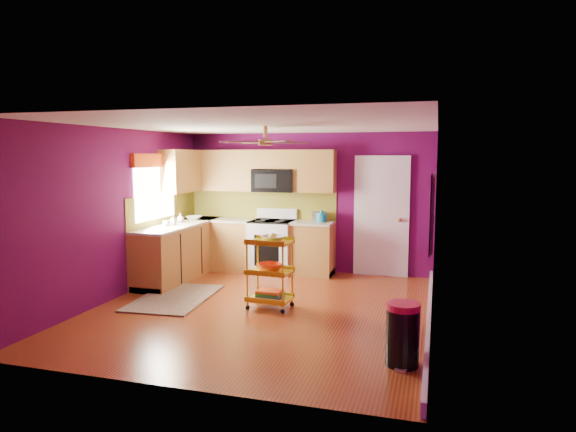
% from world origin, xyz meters
% --- Properties ---
extents(ground, '(5.00, 5.00, 0.00)m').
position_xyz_m(ground, '(0.00, 0.00, 0.00)').
color(ground, maroon).
rests_on(ground, ground).
extents(room_envelope, '(4.54, 5.04, 2.52)m').
position_xyz_m(room_envelope, '(0.03, 0.00, 1.63)').
color(room_envelope, '#570947').
rests_on(room_envelope, ground).
extents(lower_cabinets, '(2.81, 2.31, 0.94)m').
position_xyz_m(lower_cabinets, '(-1.35, 1.82, 0.43)').
color(lower_cabinets, olive).
rests_on(lower_cabinets, ground).
extents(electric_range, '(0.76, 0.66, 1.13)m').
position_xyz_m(electric_range, '(-0.55, 2.17, 0.48)').
color(electric_range, white).
rests_on(electric_range, ground).
extents(upper_cabinetry, '(2.80, 2.30, 1.26)m').
position_xyz_m(upper_cabinetry, '(-1.24, 2.17, 1.80)').
color(upper_cabinetry, olive).
rests_on(upper_cabinetry, ground).
extents(left_window, '(0.08, 1.35, 1.08)m').
position_xyz_m(left_window, '(-2.22, 1.05, 1.74)').
color(left_window, white).
rests_on(left_window, ground).
extents(panel_door, '(0.95, 0.11, 2.15)m').
position_xyz_m(panel_door, '(1.35, 2.47, 1.02)').
color(panel_door, white).
rests_on(panel_door, ground).
extents(right_wall_art, '(0.04, 2.74, 1.04)m').
position_xyz_m(right_wall_art, '(2.23, -0.34, 1.44)').
color(right_wall_art, black).
rests_on(right_wall_art, ground).
extents(ceiling_fan, '(1.01, 1.01, 0.26)m').
position_xyz_m(ceiling_fan, '(0.00, 0.20, 2.29)').
color(ceiling_fan, '#BF8C3F').
rests_on(ceiling_fan, ground).
extents(shag_rug, '(1.11, 1.68, 0.02)m').
position_xyz_m(shag_rug, '(-1.40, 0.13, 0.01)').
color(shag_rug, black).
rests_on(shag_rug, ground).
extents(rolling_cart, '(0.61, 0.47, 1.05)m').
position_xyz_m(rolling_cart, '(0.10, 0.08, 0.54)').
color(rolling_cart, gold).
rests_on(rolling_cart, ground).
extents(trash_can, '(0.38, 0.40, 0.64)m').
position_xyz_m(trash_can, '(1.98, -1.40, 0.32)').
color(trash_can, black).
rests_on(trash_can, ground).
extents(teal_kettle, '(0.18, 0.18, 0.21)m').
position_xyz_m(teal_kettle, '(0.34, 2.25, 1.02)').
color(teal_kettle, teal).
rests_on(teal_kettle, lower_cabinets).
extents(toaster, '(0.22, 0.15, 0.18)m').
position_xyz_m(toaster, '(0.27, 2.31, 1.03)').
color(toaster, beige).
rests_on(toaster, lower_cabinets).
extents(soap_bottle_a, '(0.08, 0.08, 0.17)m').
position_xyz_m(soap_bottle_a, '(-1.96, 1.15, 1.02)').
color(soap_bottle_a, '#EA3F72').
rests_on(soap_bottle_a, lower_cabinets).
extents(soap_bottle_b, '(0.12, 0.12, 0.16)m').
position_xyz_m(soap_bottle_b, '(-2.02, 1.51, 1.02)').
color(soap_bottle_b, white).
rests_on(soap_bottle_b, lower_cabinets).
extents(counter_dish, '(0.28, 0.28, 0.07)m').
position_xyz_m(counter_dish, '(-1.96, 1.93, 0.97)').
color(counter_dish, white).
rests_on(counter_dish, lower_cabinets).
extents(counter_cup, '(0.11, 0.11, 0.09)m').
position_xyz_m(counter_cup, '(-2.02, 1.02, 0.99)').
color(counter_cup, white).
rests_on(counter_cup, lower_cabinets).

